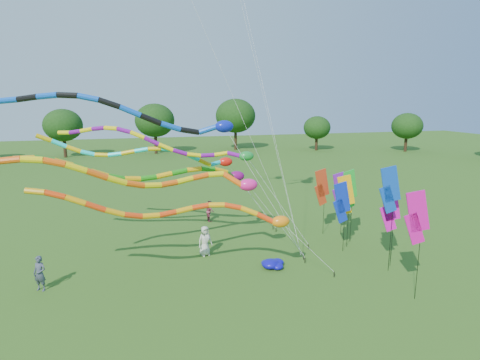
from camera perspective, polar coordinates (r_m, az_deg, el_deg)
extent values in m
plane|color=#2A5C18|center=(19.12, 6.51, -16.52)|extent=(160.00, 160.00, 0.00)
cylinder|color=#382314|center=(73.02, 22.40, 4.74)|extent=(0.50, 0.50, 2.87)
ellipsoid|color=#16390F|center=(72.73, 22.62, 7.68)|extent=(6.07, 6.07, 5.16)
cylinder|color=#382314|center=(73.20, 10.84, 5.55)|extent=(0.50, 0.50, 3.20)
ellipsoid|color=#16390F|center=(72.90, 10.97, 8.81)|extent=(6.75, 6.75, 5.74)
cylinder|color=#382314|center=(71.72, -0.64, 5.39)|extent=(0.50, 0.50, 2.59)
ellipsoid|color=#16390F|center=(71.43, -0.64, 8.08)|extent=(5.47, 5.47, 4.65)
cylinder|color=#382314|center=(67.39, -11.85, 5.02)|extent=(0.50, 0.50, 3.22)
ellipsoid|color=#16390F|center=(67.06, -12.00, 8.59)|extent=(6.80, 6.80, 5.78)
cylinder|color=#382314|center=(68.53, -23.72, 3.97)|extent=(0.50, 0.50, 2.22)
ellipsoid|color=#16390F|center=(68.26, -23.92, 6.39)|extent=(4.70, 4.70, 3.99)
cylinder|color=black|center=(21.56, 13.24, -12.94)|extent=(0.05, 0.05, 0.30)
cylinder|color=silver|center=(20.46, 9.66, -9.44)|extent=(0.02, 0.02, 4.06)
ellipsoid|color=orange|center=(19.57, 5.78, -5.90)|extent=(0.91, 0.58, 0.58)
cylinder|color=#E8390C|center=(19.43, 3.62, -5.41)|extent=(0.26, 0.26, 0.88)
cylinder|color=orange|center=(19.34, 1.29, -4.43)|extent=(0.26, 0.26, 0.84)
cylinder|color=#E8390C|center=(19.29, -1.04, -3.77)|extent=(0.26, 0.26, 0.79)
cylinder|color=orange|center=(19.25, -3.35, -3.56)|extent=(0.26, 0.26, 0.77)
cylinder|color=#E8390C|center=(19.22, -5.64, -3.77)|extent=(0.26, 0.26, 0.78)
cylinder|color=orange|center=(19.17, -7.92, -4.23)|extent=(0.26, 0.26, 0.78)
cylinder|color=#E8390C|center=(19.10, -10.21, -4.71)|extent=(0.26, 0.26, 0.79)
cylinder|color=orange|center=(18.98, -12.54, -4.99)|extent=(0.26, 0.26, 0.79)
cylinder|color=#E8390C|center=(18.82, -14.92, -4.91)|extent=(0.26, 0.26, 0.81)
cylinder|color=orange|center=(18.66, -17.37, -4.42)|extent=(0.26, 0.26, 0.85)
cylinder|color=#E8390C|center=(18.53, -19.86, -3.61)|extent=(0.26, 0.26, 0.87)
cylinder|color=orange|center=(18.47, -22.36, -2.69)|extent=(0.26, 0.26, 0.85)
cylinder|color=#E8390C|center=(18.51, -24.80, -1.91)|extent=(0.26, 0.26, 0.81)
cylinder|color=orange|center=(18.68, -27.13, -1.45)|extent=(0.26, 0.26, 0.78)
cylinder|color=black|center=(23.36, 9.04, -10.80)|extent=(0.05, 0.05, 0.30)
cylinder|color=silver|center=(21.80, 5.33, -5.92)|extent=(0.02, 0.02, 5.52)
ellipsoid|color=#F71B86|center=(20.56, 1.18, -0.68)|extent=(0.99, 0.64, 0.64)
cylinder|color=#F7560D|center=(20.47, -1.06, 0.07)|extent=(0.29, 0.29, 1.12)
cylinder|color=yellow|center=(20.41, -3.48, 0.82)|extent=(0.29, 0.29, 0.82)
cylinder|color=#F7560D|center=(20.18, -5.67, 0.50)|extent=(0.29, 0.29, 0.82)
cylinder|color=yellow|center=(19.93, -7.86, -0.02)|extent=(0.29, 0.29, 0.83)
cylinder|color=#F7560D|center=(19.66, -10.07, -0.51)|extent=(0.29, 0.29, 0.83)
cylinder|color=yellow|center=(19.35, -12.33, -0.76)|extent=(0.29, 0.29, 0.84)
cylinder|color=#F7560D|center=(19.03, -14.68, -0.61)|extent=(0.29, 0.29, 0.87)
cylinder|color=yellow|center=(18.72, -17.13, -0.06)|extent=(0.29, 0.29, 0.90)
cylinder|color=#F7560D|center=(18.46, -19.68, 0.76)|extent=(0.29, 0.29, 0.91)
cylinder|color=yellow|center=(18.30, -22.29, 1.63)|extent=(0.29, 0.29, 0.89)
cylinder|color=#F7560D|center=(18.25, -24.91, 2.30)|extent=(0.29, 0.29, 0.85)
cylinder|color=yellow|center=(18.33, -27.49, 2.59)|extent=(0.29, 0.29, 0.82)
cylinder|color=#F7560D|center=(18.52, -29.96, 2.47)|extent=(0.29, 0.29, 0.83)
cylinder|color=black|center=(24.97, 9.69, -9.33)|extent=(0.05, 0.05, 0.30)
cylinder|color=silver|center=(23.98, 5.41, -3.01)|extent=(0.02, 0.02, 6.57)
ellipsoid|color=#18842A|center=(23.48, 0.91, 3.42)|extent=(0.88, 0.57, 0.57)
cylinder|color=#7A0D91|center=(23.74, -0.85, 3.66)|extent=(0.26, 0.26, 0.92)
cylinder|color=yellow|center=(23.98, -2.70, 3.73)|extent=(0.26, 0.26, 0.81)
cylinder|color=#7A0D91|center=(23.93, -4.62, 3.52)|extent=(0.26, 0.26, 0.81)
cylinder|color=yellow|center=(23.87, -6.56, 3.56)|extent=(0.26, 0.26, 0.82)
cylinder|color=#7A0D91|center=(23.82, -8.53, 3.94)|extent=(0.26, 0.26, 0.85)
cylinder|color=yellow|center=(23.79, -10.50, 4.61)|extent=(0.26, 0.26, 0.88)
cylinder|color=#7A0D91|center=(23.83, -12.45, 5.43)|extent=(0.26, 0.26, 0.88)
cylinder|color=yellow|center=(23.96, -14.36, 6.22)|extent=(0.26, 0.26, 0.85)
cylinder|color=#7A0D91|center=(24.19, -16.18, 6.78)|extent=(0.26, 0.26, 0.81)
cylinder|color=yellow|center=(24.52, -17.89, 7.02)|extent=(0.26, 0.26, 0.79)
cylinder|color=#7A0D91|center=(24.93, -19.49, 6.94)|extent=(0.26, 0.26, 0.81)
cylinder|color=yellow|center=(25.41, -20.97, 6.66)|extent=(0.26, 0.26, 0.82)
cylinder|color=#7A0D91|center=(25.93, -22.36, 6.35)|extent=(0.26, 0.26, 0.82)
cylinder|color=yellow|center=(26.45, -23.71, 6.19)|extent=(0.26, 0.26, 0.81)
cylinder|color=black|center=(22.95, 9.23, -11.23)|extent=(0.05, 0.05, 0.30)
cylinder|color=silver|center=(21.18, 3.82, -2.24)|extent=(0.02, 0.02, 8.56)
ellipsoid|color=#0C1BAC|center=(20.24, -2.26, 7.62)|extent=(0.95, 0.61, 0.61)
cylinder|color=blue|center=(20.19, -4.56, 7.18)|extent=(0.28, 0.28, 0.96)
cylinder|color=black|center=(20.07, -7.17, 6.94)|extent=(0.28, 0.28, 0.95)
cylinder|color=blue|center=(19.85, -9.83, 7.51)|extent=(0.28, 0.28, 0.98)
cylinder|color=black|center=(19.71, -12.56, 8.40)|extent=(0.28, 0.28, 1.01)
cylinder|color=blue|center=(19.67, -15.33, 9.42)|extent=(0.28, 0.28, 1.00)
cylinder|color=black|center=(19.74, -18.09, 10.32)|extent=(0.28, 0.28, 0.97)
cylinder|color=blue|center=(19.92, -20.77, 10.88)|extent=(0.28, 0.28, 0.94)
cylinder|color=black|center=(20.21, -23.33, 11.00)|extent=(0.28, 0.28, 0.92)
cylinder|color=blue|center=(20.59, -25.73, 10.74)|extent=(0.28, 0.28, 0.93)
cylinder|color=black|center=(21.04, -27.99, 10.25)|extent=(0.28, 0.28, 0.94)
cylinder|color=blue|center=(21.52, -30.14, 9.78)|extent=(0.28, 0.28, 0.94)
cylinder|color=black|center=(27.73, 5.14, -7.06)|extent=(0.05, 0.05, 0.30)
cylinder|color=silver|center=(26.39, 1.69, -2.31)|extent=(0.02, 0.02, 5.94)
ellipsoid|color=red|center=(25.38, -2.07, 2.61)|extent=(0.89, 0.57, 0.57)
cylinder|color=#0DE0E2|center=(25.01, -3.53, 2.36)|extent=(0.26, 0.26, 0.85)
cylinder|color=#E7B60C|center=(24.56, -5.05, 2.51)|extent=(0.26, 0.26, 0.84)
cylinder|color=#0DE0E2|center=(24.28, -6.73, 3.25)|extent=(0.26, 0.26, 0.83)
cylinder|color=#E7B60C|center=(24.09, -8.48, 3.91)|extent=(0.26, 0.26, 0.79)
cylinder|color=#0DE0E2|center=(24.01, -10.26, 4.30)|extent=(0.26, 0.26, 0.76)
cylinder|color=#E7B60C|center=(24.04, -12.07, 4.37)|extent=(0.26, 0.26, 0.76)
cylinder|color=#0DE0E2|center=(24.14, -13.86, 4.15)|extent=(0.26, 0.26, 0.77)
cylinder|color=#E7B60C|center=(24.30, -15.62, 3.80)|extent=(0.26, 0.26, 0.78)
cylinder|color=#0DE0E2|center=(24.48, -17.37, 3.50)|extent=(0.26, 0.26, 0.77)
cylinder|color=#E7B60C|center=(24.65, -19.10, 3.40)|extent=(0.26, 0.26, 0.76)
cylinder|color=#0DE0E2|center=(24.77, -20.83, 3.60)|extent=(0.26, 0.26, 0.77)
cylinder|color=#E7B60C|center=(24.85, -22.58, 4.08)|extent=(0.26, 0.26, 0.81)
cylinder|color=#0DE0E2|center=(24.87, -24.34, 4.73)|extent=(0.26, 0.26, 0.83)
cylinder|color=#E7B60C|center=(24.85, -26.13, 5.38)|extent=(0.26, 0.26, 0.82)
cylinder|color=black|center=(28.22, 4.72, -6.72)|extent=(0.05, 0.05, 0.30)
cylinder|color=silver|center=(26.55, 2.26, -3.16)|extent=(0.02, 0.02, 5.10)
ellipsoid|color=#7D0B61|center=(25.08, -0.50, 0.56)|extent=(1.00, 0.65, 0.65)
cylinder|color=#208C12|center=(24.36, -1.51, 0.79)|extent=(0.29, 0.29, 1.11)
cylinder|color=#F2A70C|center=(23.60, -2.78, 1.33)|extent=(0.29, 0.29, 0.89)
cylinder|color=#208C12|center=(23.15, -4.61, 1.58)|extent=(0.29, 0.29, 0.87)
cylinder|color=#F2A70C|center=(22.80, -6.57, 1.50)|extent=(0.29, 0.29, 0.87)
cylinder|color=#208C12|center=(22.52, -8.63, 1.15)|extent=(0.29, 0.29, 0.88)
cylinder|color=#F2A70C|center=(22.30, -10.75, 0.68)|extent=(0.29, 0.29, 0.88)
cylinder|color=#208C12|center=(22.08, -12.90, 0.29)|extent=(0.29, 0.29, 0.87)
cylinder|color=#F2A70C|center=(21.85, -15.06, 0.16)|extent=(0.29, 0.29, 0.86)
cylinder|color=#208C12|center=(21.57, -17.23, 0.36)|extent=(0.29, 0.29, 0.89)
cylinder|color=#F2A70C|center=(21.24, -19.41, 0.87)|extent=(0.29, 0.29, 0.92)
cylinder|color=#208C12|center=(20.87, -21.61, 1.56)|extent=(0.29, 0.29, 0.94)
cylinder|color=#F2A70C|center=(20.48, -23.84, 2.22)|extent=(0.29, 0.29, 0.92)
cylinder|color=#208C12|center=(20.08, -26.11, 2.64)|extent=(0.29, 0.29, 0.89)
cylinder|color=#F2A70C|center=(19.71, -28.40, 2.68)|extent=(0.29, 0.29, 0.87)
cylinder|color=black|center=(23.29, 8.67, -10.86)|extent=(0.04, 0.04, 0.30)
cylinder|color=silver|center=(21.41, 2.45, 15.30)|extent=(0.01, 0.01, 20.80)
cylinder|color=black|center=(23.29, 8.67, -10.86)|extent=(0.04, 0.04, 0.30)
cylinder|color=silver|center=(19.92, -5.43, 21.15)|extent=(0.01, 0.01, 26.41)
cylinder|color=black|center=(23.29, 8.67, -10.86)|extent=(0.04, 0.04, 0.30)
cylinder|color=silver|center=(23.39, 4.24, 9.11)|extent=(0.01, 0.01, 16.29)
cylinder|color=black|center=(24.48, 14.62, -5.49)|extent=(0.02, 0.02, 3.92)
cube|color=#0D2DC3|center=(24.01, 14.34, -2.44)|extent=(1.16, 0.12, 1.93)
cube|color=#0D2DC3|center=(24.17, 14.08, -4.30)|extent=(1.01, 0.12, 1.51)
cylinder|color=black|center=(26.16, 15.60, -3.96)|extent=(0.02, 0.02, 4.35)
cube|color=green|center=(25.66, 15.42, -0.63)|extent=(1.15, 0.29, 1.93)
cube|color=green|center=(25.78, 15.19, -2.38)|extent=(1.00, 0.26, 1.51)
cylinder|color=black|center=(22.25, 20.77, -5.72)|extent=(0.02, 0.02, 5.31)
cube|color=#0D41B6|center=(21.67, 20.63, -0.55)|extent=(1.15, 0.29, 1.93)
cube|color=#0D41B6|center=(21.80, 20.29, -2.61)|extent=(1.00, 0.26, 1.51)
cylinder|color=black|center=(27.49, 14.31, -3.60)|extent=(0.02, 0.02, 3.92)
cube|color=purple|center=(27.06, 14.06, -0.87)|extent=(1.16, 0.15, 1.93)
cube|color=purple|center=(27.20, 13.83, -2.52)|extent=(1.01, 0.14, 1.51)
cylinder|color=black|center=(23.18, 20.90, -6.63)|extent=(0.02, 0.02, 4.09)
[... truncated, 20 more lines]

